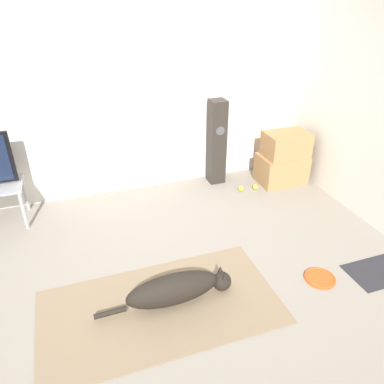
{
  "coord_description": "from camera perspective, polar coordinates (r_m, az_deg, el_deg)",
  "views": [
    {
      "loc": [
        -0.37,
        -2.14,
        2.3
      ],
      "look_at": [
        0.72,
        0.96,
        0.45
      ],
      "focal_mm": 35.0,
      "sensor_mm": 36.0,
      "label": 1
    }
  ],
  "objects": [
    {
      "name": "door_mat",
      "position": [
        3.9,
        27.03,
        -10.61
      ],
      "size": [
        0.66,
        0.38,
        0.01
      ],
      "color": "#28282D",
      "rests_on": "ground_plane"
    },
    {
      "name": "area_rug",
      "position": [
        3.18,
        -4.8,
        -17.07
      ],
      "size": [
        1.91,
        1.01,
        0.01
      ],
      "color": "#847056",
      "rests_on": "ground_plane"
    },
    {
      "name": "cardboard_box_upper",
      "position": [
        4.87,
        14.14,
        7.07
      ],
      "size": [
        0.54,
        0.37,
        0.3
      ],
      "color": "#A87A4C",
      "rests_on": "cardboard_box_lower"
    },
    {
      "name": "ground_plane",
      "position": [
        3.17,
        -6.92,
        -17.53
      ],
      "size": [
        12.0,
        12.0,
        0.0
      ],
      "primitive_type": "plane",
      "color": "gray"
    },
    {
      "name": "cardboard_box_lower",
      "position": [
        5.0,
        13.46,
        3.5
      ],
      "size": [
        0.6,
        0.41,
        0.37
      ],
      "color": "#A87A4C",
      "rests_on": "ground_plane"
    },
    {
      "name": "tennis_ball_near_speaker",
      "position": [
        4.75,
        7.45,
        0.54
      ],
      "size": [
        0.07,
        0.07,
        0.07
      ],
      "color": "#C6E033",
      "rests_on": "ground_plane"
    },
    {
      "name": "floor_speaker",
      "position": [
        4.75,
        3.78,
        7.55
      ],
      "size": [
        0.2,
        0.2,
        1.08
      ],
      "color": "#2D2823",
      "rests_on": "ground_plane"
    },
    {
      "name": "dog",
      "position": [
        3.12,
        -2.3,
        -14.52
      ],
      "size": [
        1.15,
        0.24,
        0.27
      ],
      "color": "black",
      "rests_on": "area_rug"
    },
    {
      "name": "tennis_ball_by_boxes",
      "position": [
        4.81,
        9.62,
        0.79
      ],
      "size": [
        0.07,
        0.07,
        0.07
      ],
      "color": "#C6E033",
      "rests_on": "ground_plane"
    },
    {
      "name": "wall_back",
      "position": [
        4.38,
        -14.48,
        14.93
      ],
      "size": [
        8.0,
        0.06,
        2.55
      ],
      "color": "silver",
      "rests_on": "ground_plane"
    },
    {
      "name": "frisbee",
      "position": [
        3.58,
        18.91,
        -12.29
      ],
      "size": [
        0.27,
        0.27,
        0.03
      ],
      "color": "#DB511E",
      "rests_on": "ground_plane"
    }
  ]
}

